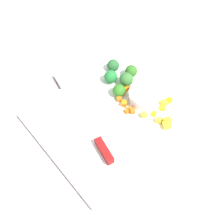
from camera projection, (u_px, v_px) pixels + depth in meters
name	position (u px, v px, depth m)	size (l,w,h in m)	color
ground_plane	(112.00, 116.00, 0.82)	(4.00, 4.00, 0.00)	gray
cutting_board	(112.00, 115.00, 0.81)	(0.43, 0.36, 0.01)	white
prep_bowl	(142.00, 97.00, 0.82)	(0.08, 0.08, 0.04)	silver
chef_knife	(93.00, 132.00, 0.76)	(0.09, 0.36, 0.02)	silver
carrot_dice_0	(129.00, 88.00, 0.86)	(0.01, 0.01, 0.01)	orange
carrot_dice_1	(122.00, 88.00, 0.86)	(0.01, 0.01, 0.01)	orange
carrot_dice_2	(133.00, 111.00, 0.81)	(0.01, 0.01, 0.01)	orange
carrot_dice_3	(129.00, 109.00, 0.81)	(0.01, 0.01, 0.01)	orange
carrot_dice_4	(125.00, 104.00, 0.82)	(0.02, 0.02, 0.02)	orange
carrot_dice_5	(119.00, 99.00, 0.83)	(0.01, 0.01, 0.01)	orange
carrot_dice_6	(119.00, 94.00, 0.84)	(0.02, 0.01, 0.01)	orange
carrot_dice_7	(123.00, 92.00, 0.85)	(0.02, 0.01, 0.01)	orange
carrot_dice_8	(126.00, 85.00, 0.86)	(0.02, 0.02, 0.01)	orange
carrot_dice_9	(126.00, 89.00, 0.86)	(0.01, 0.01, 0.01)	orange
carrot_dice_10	(127.00, 111.00, 0.81)	(0.01, 0.01, 0.01)	orange
pepper_dice_0	(159.00, 120.00, 0.79)	(0.01, 0.02, 0.01)	yellow
pepper_dice_1	(166.00, 125.00, 0.78)	(0.02, 0.02, 0.01)	yellow
pepper_dice_2	(144.00, 115.00, 0.80)	(0.01, 0.02, 0.02)	yellow
pepper_dice_3	(154.00, 114.00, 0.80)	(0.01, 0.01, 0.01)	yellow
pepper_dice_4	(167.00, 121.00, 0.78)	(0.02, 0.02, 0.02)	yellow
pepper_dice_5	(164.00, 103.00, 0.82)	(0.02, 0.02, 0.01)	yellow
pepper_dice_6	(169.00, 100.00, 0.83)	(0.01, 0.01, 0.01)	yellow
pepper_dice_7	(162.00, 108.00, 0.81)	(0.02, 0.01, 0.01)	yellow
broccoli_floret_0	(119.00, 90.00, 0.83)	(0.04, 0.04, 0.04)	#90BE6B
broccoli_floret_1	(111.00, 77.00, 0.86)	(0.04, 0.04, 0.04)	#81C25D
broccoli_floret_2	(131.00, 71.00, 0.87)	(0.04, 0.04, 0.04)	#87B95E
broccoli_floret_3	(126.00, 79.00, 0.86)	(0.04, 0.04, 0.05)	#80AC69
broccoli_floret_4	(113.00, 66.00, 0.90)	(0.04, 0.04, 0.04)	#98AC66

